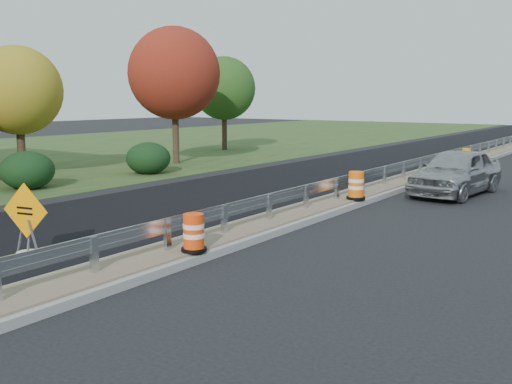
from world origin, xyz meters
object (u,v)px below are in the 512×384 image
Objects in this scene: barrel_median_mid at (356,186)px; car_silver at (456,172)px; barrel_median_near at (194,233)px; barrel_median_far at (466,156)px; caution_sign at (27,239)px.

barrel_median_mid is 4.69m from car_silver.
car_silver is at bearing 64.39° from barrel_median_mid.
barrel_median_mid reaches higher than barrel_median_near.
barrel_median_far is 8.88m from car_silver.
barrel_median_far is (3.18, 22.92, 0.17)m from caution_sign.
barrel_median_near is at bearing -90.00° from barrel_median_mid.
car_silver is at bearing -76.81° from barrel_median_far.
barrel_median_far is (-0.00, 12.87, -0.07)m from barrel_median_mid.
caution_sign is 15.20m from car_silver.
caution_sign is 23.14m from barrel_median_far.
barrel_median_mid is 1.17× the size of barrel_median_far.
caution_sign reaches higher than barrel_median_far.
car_silver is (2.03, 4.23, 0.19)m from barrel_median_mid.
barrel_median_near is 8.06m from barrel_median_mid.
barrel_median_near is at bearing -93.94° from car_silver.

